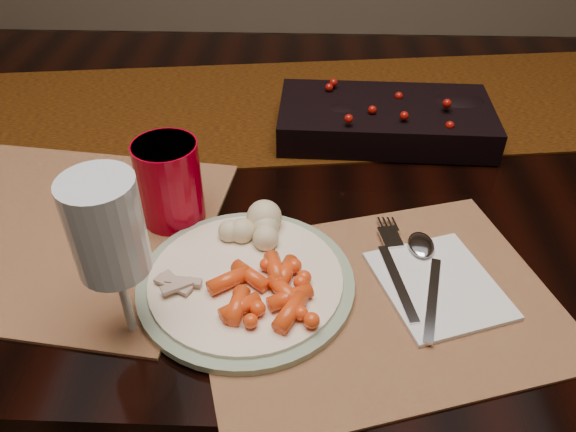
{
  "coord_description": "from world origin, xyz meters",
  "views": [
    {
      "loc": [
        0.04,
        -0.79,
        1.24
      ],
      "look_at": [
        0.02,
        -0.24,
        0.8
      ],
      "focal_mm": 35.0,
      "sensor_mm": 36.0,
      "label": 1
    }
  ],
  "objects_px": {
    "dining_table": "(285,304)",
    "baby_carrots": "(261,289)",
    "turkey_shreds": "(175,277)",
    "napkin": "(438,285)",
    "wine_glass": "(116,264)",
    "centerpiece": "(385,115)",
    "placemat_main": "(377,301)",
    "dinner_plate": "(246,281)",
    "red_cup": "(170,183)",
    "mashed_potatoes": "(248,220)"
  },
  "relations": [
    {
      "from": "dining_table",
      "to": "baby_carrots",
      "type": "bearing_deg",
      "value": -91.88
    },
    {
      "from": "turkey_shreds",
      "to": "napkin",
      "type": "bearing_deg",
      "value": 3.64
    },
    {
      "from": "napkin",
      "to": "wine_glass",
      "type": "xyz_separation_m",
      "value": [
        -0.35,
        -0.08,
        0.09
      ]
    },
    {
      "from": "napkin",
      "to": "wine_glass",
      "type": "distance_m",
      "value": 0.37
    },
    {
      "from": "centerpiece",
      "to": "placemat_main",
      "type": "bearing_deg",
      "value": -96.55
    },
    {
      "from": "dinner_plate",
      "to": "red_cup",
      "type": "relative_size",
      "value": 2.22
    },
    {
      "from": "centerpiece",
      "to": "turkey_shreds",
      "type": "bearing_deg",
      "value": -126.34
    },
    {
      "from": "baby_carrots",
      "to": "turkey_shreds",
      "type": "relative_size",
      "value": 1.37
    },
    {
      "from": "placemat_main",
      "to": "napkin",
      "type": "height_order",
      "value": "napkin"
    },
    {
      "from": "centerpiece",
      "to": "baby_carrots",
      "type": "height_order",
      "value": "centerpiece"
    },
    {
      "from": "centerpiece",
      "to": "turkey_shreds",
      "type": "distance_m",
      "value": 0.47
    },
    {
      "from": "dining_table",
      "to": "placemat_main",
      "type": "height_order",
      "value": "placemat_main"
    },
    {
      "from": "dinner_plate",
      "to": "napkin",
      "type": "bearing_deg",
      "value": 1.76
    },
    {
      "from": "placemat_main",
      "to": "dinner_plate",
      "type": "distance_m",
      "value": 0.16
    },
    {
      "from": "dining_table",
      "to": "napkin",
      "type": "height_order",
      "value": "napkin"
    },
    {
      "from": "turkey_shreds",
      "to": "napkin",
      "type": "distance_m",
      "value": 0.31
    },
    {
      "from": "dining_table",
      "to": "napkin",
      "type": "bearing_deg",
      "value": -57.63
    },
    {
      "from": "centerpiece",
      "to": "red_cup",
      "type": "bearing_deg",
      "value": -142.19
    },
    {
      "from": "placemat_main",
      "to": "wine_glass",
      "type": "height_order",
      "value": "wine_glass"
    },
    {
      "from": "dining_table",
      "to": "turkey_shreds",
      "type": "height_order",
      "value": "turkey_shreds"
    },
    {
      "from": "centerpiece",
      "to": "placemat_main",
      "type": "xyz_separation_m",
      "value": [
        -0.04,
        -0.38,
        -0.04
      ]
    },
    {
      "from": "dining_table",
      "to": "placemat_main",
      "type": "relative_size",
      "value": 4.41
    },
    {
      "from": "centerpiece",
      "to": "napkin",
      "type": "bearing_deg",
      "value": -85.08
    },
    {
      "from": "placemat_main",
      "to": "red_cup",
      "type": "height_order",
      "value": "red_cup"
    },
    {
      "from": "centerpiece",
      "to": "wine_glass",
      "type": "xyz_separation_m",
      "value": [
        -0.32,
        -0.44,
        0.06
      ]
    },
    {
      "from": "dining_table",
      "to": "mashed_potatoes",
      "type": "bearing_deg",
      "value": -98.35
    },
    {
      "from": "red_cup",
      "to": "wine_glass",
      "type": "height_order",
      "value": "wine_glass"
    },
    {
      "from": "placemat_main",
      "to": "baby_carrots",
      "type": "xyz_separation_m",
      "value": [
        -0.13,
        -0.01,
        0.03
      ]
    },
    {
      "from": "placemat_main",
      "to": "wine_glass",
      "type": "relative_size",
      "value": 2.02
    },
    {
      "from": "dining_table",
      "to": "centerpiece",
      "type": "distance_m",
      "value": 0.45
    },
    {
      "from": "baby_carrots",
      "to": "napkin",
      "type": "bearing_deg",
      "value": 9.68
    },
    {
      "from": "red_cup",
      "to": "centerpiece",
      "type": "bearing_deg",
      "value": 37.81
    },
    {
      "from": "placemat_main",
      "to": "napkin",
      "type": "distance_m",
      "value": 0.08
    },
    {
      "from": "dining_table",
      "to": "red_cup",
      "type": "relative_size",
      "value": 15.49
    },
    {
      "from": "turkey_shreds",
      "to": "wine_glass",
      "type": "relative_size",
      "value": 0.36
    },
    {
      "from": "napkin",
      "to": "red_cup",
      "type": "height_order",
      "value": "red_cup"
    },
    {
      "from": "placemat_main",
      "to": "dining_table",
      "type": "bearing_deg",
      "value": 93.64
    },
    {
      "from": "placemat_main",
      "to": "wine_glass",
      "type": "xyz_separation_m",
      "value": [
        -0.27,
        -0.05,
        0.1
      ]
    },
    {
      "from": "wine_glass",
      "to": "centerpiece",
      "type": "bearing_deg",
      "value": 53.93
    },
    {
      "from": "placemat_main",
      "to": "mashed_potatoes",
      "type": "distance_m",
      "value": 0.19
    },
    {
      "from": "baby_carrots",
      "to": "turkey_shreds",
      "type": "height_order",
      "value": "baby_carrots"
    },
    {
      "from": "napkin",
      "to": "wine_glass",
      "type": "height_order",
      "value": "wine_glass"
    },
    {
      "from": "dinner_plate",
      "to": "turkey_shreds",
      "type": "xyz_separation_m",
      "value": [
        -0.08,
        -0.01,
        0.02
      ]
    },
    {
      "from": "dining_table",
      "to": "placemat_main",
      "type": "distance_m",
      "value": 0.52
    },
    {
      "from": "mashed_potatoes",
      "to": "baby_carrots",
      "type": "bearing_deg",
      "value": -77.47
    },
    {
      "from": "napkin",
      "to": "centerpiece",
      "type": "bearing_deg",
      "value": 75.57
    },
    {
      "from": "dining_table",
      "to": "mashed_potatoes",
      "type": "distance_m",
      "value": 0.48
    },
    {
      "from": "napkin",
      "to": "red_cup",
      "type": "relative_size",
      "value": 1.3
    },
    {
      "from": "red_cup",
      "to": "dining_table",
      "type": "bearing_deg",
      "value": 53.34
    },
    {
      "from": "mashed_potatoes",
      "to": "turkey_shreds",
      "type": "bearing_deg",
      "value": -130.3
    }
  ]
}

